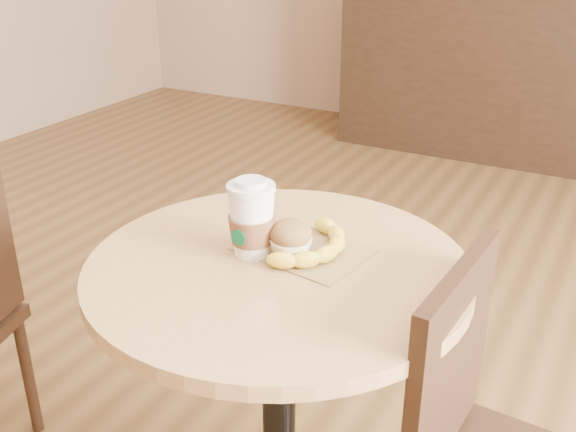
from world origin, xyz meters
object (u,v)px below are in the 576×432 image
object	(u,v)px
coffee_cup	(252,222)
banana	(318,245)
cafe_table	(279,352)
muffin	(291,239)

from	to	relation	value
coffee_cup	banana	distance (m)	0.14
cafe_table	banana	distance (m)	0.24
banana	coffee_cup	bearing A→B (deg)	-144.29
muffin	cafe_table	bearing A→B (deg)	-113.35
cafe_table	muffin	size ratio (longest dim) A/B	9.04
cafe_table	coffee_cup	world-z (taller)	coffee_cup
banana	muffin	bearing A→B (deg)	-128.89
cafe_table	banana	xyz separation A→B (m)	(0.05, 0.07, 0.23)
coffee_cup	banana	xyz separation A→B (m)	(0.11, 0.06, -0.05)
muffin	banana	bearing A→B (deg)	43.63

